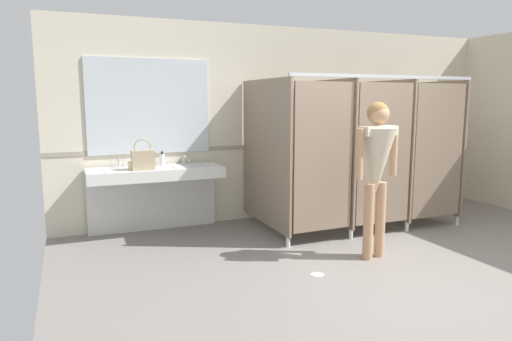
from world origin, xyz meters
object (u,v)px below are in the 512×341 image
person_standing (377,160)px  soap_dispenser (162,159)px  paper_cup (131,166)px  handbag (143,159)px

person_standing → soap_dispenser: size_ratio=9.36×
soap_dispenser → paper_cup: soap_dispenser is taller
handbag → person_standing: bearing=-37.0°
soap_dispenser → paper_cup: (-0.44, -0.32, -0.02)m
handbag → paper_cup: size_ratio=3.54×
person_standing → paper_cup: bearing=144.5°
person_standing → handbag: bearing=143.0°
person_standing → handbag: size_ratio=4.43×
person_standing → soap_dispenser: person_standing is taller
person_standing → handbag: person_standing is taller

